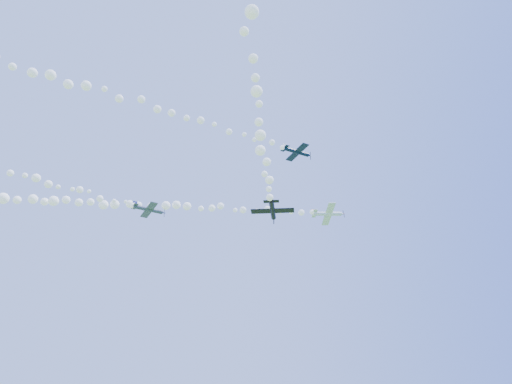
{
  "coord_description": "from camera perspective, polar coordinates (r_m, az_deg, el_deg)",
  "views": [
    {
      "loc": [
        -1.82,
        -69.11,
        2.0
      ],
      "look_at": [
        5.8,
        -4.13,
        47.01
      ],
      "focal_mm": 30.0,
      "sensor_mm": 36.0,
      "label": 1
    }
  ],
  "objects": [
    {
      "name": "smoke_trail_white",
      "position": [
        101.42,
        -13.67,
        -1.76
      ],
      "size": [
        78.07,
        4.19,
        3.33
      ],
      "primitive_type": null,
      "color": "white"
    },
    {
      "name": "plane_black",
      "position": [
        64.15,
        2.21,
        -2.44
      ],
      "size": [
        6.62,
        6.24,
        1.67
      ],
      "rotation": [
        0.03,
        -0.06,
        1.35
      ],
      "color": "black"
    },
    {
      "name": "plane_navy",
      "position": [
        78.7,
        5.48,
        5.34
      ],
      "size": [
        6.05,
        6.38,
        1.65
      ],
      "rotation": [
        0.12,
        -0.04,
        0.33
      ],
      "color": "#0B1732"
    },
    {
      "name": "plane_white",
      "position": [
        103.68,
        9.61,
        -2.88
      ],
      "size": [
        8.16,
        8.38,
        2.16
      ],
      "rotation": [
        -0.14,
        -0.05,
        -0.02
      ],
      "color": "white"
    },
    {
      "name": "plane_grey",
      "position": [
        88.4,
        -14.11,
        -2.28
      ],
      "size": [
        6.77,
        7.16,
        1.84
      ],
      "rotation": [
        0.06,
        -0.06,
        0.4
      ],
      "color": "#3C4357"
    },
    {
      "name": "smoke_trail_navy",
      "position": [
        72.32,
        -26.76,
        14.13
      ],
      "size": [
        78.58,
        28.04,
        2.46
      ],
      "primitive_type": null,
      "color": "white"
    }
  ]
}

